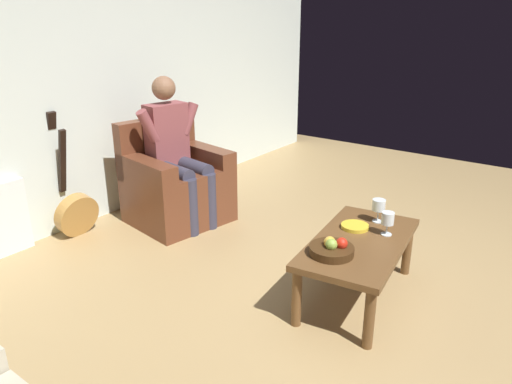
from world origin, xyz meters
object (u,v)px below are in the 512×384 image
at_px(guitar, 76,210).
at_px(person_seated, 176,149).
at_px(coffee_table, 359,249).
at_px(armchair, 176,185).
at_px(decorative_dish, 355,226).
at_px(fruit_bowl, 332,249).
at_px(wine_glass_near, 388,220).
at_px(wine_glass_far, 379,206).

bearing_deg(guitar, person_seated, 146.13).
xyz_separation_m(coffee_table, guitar, (0.50, -2.28, -0.13)).
distance_m(armchair, coffee_table, 1.85).
height_order(armchair, coffee_table, armchair).
bearing_deg(coffee_table, decorative_dish, -145.48).
bearing_deg(fruit_bowl, armchair, -105.38).
bearing_deg(fruit_bowl, coffee_table, 169.19).
bearing_deg(wine_glass_near, fruit_bowl, -19.19).
relative_size(wine_glass_far, decorative_dish, 0.88).
distance_m(person_seated, coffee_table, 1.84).
height_order(coffee_table, decorative_dish, decorative_dish).
height_order(person_seated, wine_glass_far, person_seated).
height_order(person_seated, wine_glass_near, person_seated).
distance_m(coffee_table, wine_glass_far, 0.38).
relative_size(wine_glass_near, decorative_dish, 0.84).
height_order(person_seated, decorative_dish, person_seated).
xyz_separation_m(person_seated, wine_glass_near, (0.04, 1.91, -0.15)).
xyz_separation_m(armchair, guitar, (0.72, -0.44, -0.10)).
height_order(armchair, wine_glass_near, armchair).
distance_m(guitar, fruit_bowl, 2.25).
xyz_separation_m(armchair, coffee_table, (0.22, 1.84, 0.02)).
relative_size(person_seated, wine_glass_near, 8.15).
xyz_separation_m(person_seated, decorative_dish, (0.06, 1.70, -0.25)).
relative_size(wine_glass_near, wine_glass_far, 0.96).
xyz_separation_m(armchair, wine_glass_near, (0.05, 1.94, 0.19)).
bearing_deg(wine_glass_far, wine_glass_near, 38.47).
height_order(guitar, wine_glass_far, guitar).
xyz_separation_m(armchair, fruit_bowl, (0.49, 1.79, 0.12)).
bearing_deg(person_seated, wine_glass_near, 98.40).
xyz_separation_m(coffee_table, fruit_bowl, (0.27, -0.05, 0.09)).
bearing_deg(coffee_table, wine_glass_far, -175.67).
bearing_deg(person_seated, armchair, -90.00).
bearing_deg(wine_glass_near, person_seated, -91.19).
xyz_separation_m(guitar, fruit_bowl, (-0.23, 2.23, 0.22)).
distance_m(armchair, decorative_dish, 1.74).
bearing_deg(coffee_table, wine_glass_near, 149.38).
xyz_separation_m(guitar, decorative_dish, (-0.65, 2.18, 0.20)).
bearing_deg(wine_glass_far, coffee_table, 4.33).
bearing_deg(armchair, fruit_bowl, 84.21).
xyz_separation_m(wine_glass_near, decorative_dish, (0.03, -0.21, -0.09)).
relative_size(armchair, decorative_dish, 4.82).
bearing_deg(guitar, wine_glass_near, 105.73).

